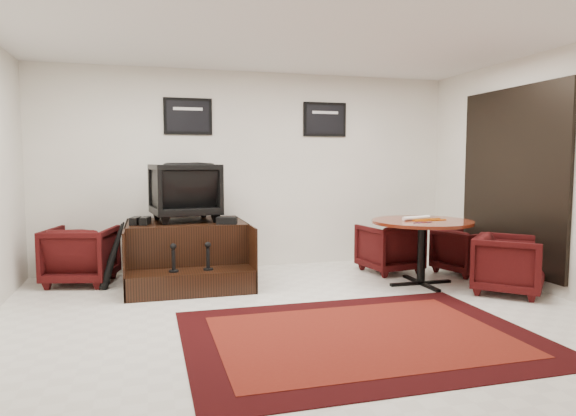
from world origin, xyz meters
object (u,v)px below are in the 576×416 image
object	(u,v)px
table_chair_window	(464,249)
table_chair_corner	(509,262)
shine_chair	(185,189)
table_chair_back	(389,246)
meeting_table	(422,228)
shine_podium	(187,254)
armchair_side	(81,252)

from	to	relation	value
table_chair_window	table_chair_corner	size ratio (longest dim) A/B	0.90
shine_chair	table_chair_window	world-z (taller)	shine_chair
table_chair_back	table_chair_corner	xyz separation A→B (m)	(0.80, -1.44, 0.01)
meeting_table	table_chair_corner	distance (m)	1.06
shine_podium	meeting_table	bearing A→B (deg)	-18.69
shine_chair	meeting_table	size ratio (longest dim) A/B	0.68
shine_podium	shine_chair	bearing A→B (deg)	90.00
armchair_side	table_chair_corner	xyz separation A→B (m)	(4.84, -1.84, -0.02)
armchair_side	meeting_table	size ratio (longest dim) A/B	0.64
shine_podium	armchair_side	distance (m)	1.31
shine_podium	table_chair_corner	xyz separation A→B (m)	(3.55, -1.61, 0.02)
table_chair_corner	shine_podium	bearing A→B (deg)	110.09
shine_chair	table_chair_window	distance (m)	3.85
table_chair_back	table_chair_window	xyz separation A→B (m)	(0.94, -0.37, -0.03)
meeting_table	table_chair_window	distance (m)	1.05
table_chair_corner	meeting_table	bearing A→B (deg)	93.16
table_chair_back	armchair_side	bearing A→B (deg)	-14.08
armchair_side	table_chair_window	xyz separation A→B (m)	(4.98, -0.77, -0.06)
table_chair_back	table_chair_window	size ratio (longest dim) A/B	1.09
shine_chair	table_chair_back	xyz separation A→B (m)	(2.75, -0.32, -0.81)
armchair_side	table_chair_window	size ratio (longest dim) A/B	1.18
shine_podium	table_chair_window	world-z (taller)	shine_podium
table_chair_window	table_chair_corner	world-z (taller)	table_chair_corner
armchair_side	table_chair_window	world-z (taller)	armchair_side
shine_chair	table_chair_back	distance (m)	2.89
shine_chair	table_chair_corner	world-z (taller)	shine_chair
table_chair_back	table_chair_corner	size ratio (longest dim) A/B	0.98
table_chair_back	shine_podium	bearing A→B (deg)	-11.88
shine_podium	meeting_table	distance (m)	2.98
armchair_side	table_chair_window	bearing A→B (deg)	-175.33
meeting_table	table_chair_corner	size ratio (longest dim) A/B	1.65
shine_podium	table_chair_corner	world-z (taller)	shine_podium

